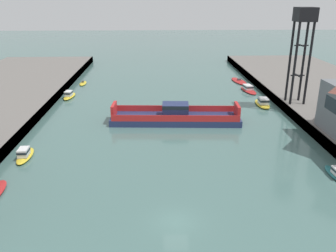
# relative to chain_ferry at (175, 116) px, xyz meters

# --- Properties ---
(ground_plane) EXTENTS (400.00, 400.00, 0.00)m
(ground_plane) POSITION_rel_chain_ferry_xyz_m (-1.56, -29.12, -1.05)
(ground_plane) COLOR #476B66
(chain_ferry) EXTENTS (22.68, 6.84, 3.41)m
(chain_ferry) POSITION_rel_chain_ferry_xyz_m (0.00, 0.00, 0.00)
(chain_ferry) COLOR navy
(chain_ferry) RESTS_ON ground
(moored_boat_near_left) EXTENTS (2.38, 5.98, 1.58)m
(moored_boat_near_left) POSITION_rel_chain_ferry_xyz_m (-22.14, 16.52, -0.46)
(moored_boat_near_left) COLOR yellow
(moored_boat_near_left) RESTS_ON ground
(moored_boat_near_right) EXTENTS (3.26, 7.62, 1.39)m
(moored_boat_near_right) POSITION_rel_chain_ferry_xyz_m (18.10, 20.74, -0.53)
(moored_boat_near_right) COLOR red
(moored_boat_near_right) RESTS_ON ground
(moored_boat_mid_left) EXTENTS (2.58, 6.88, 1.65)m
(moored_boat_mid_left) POSITION_rel_chain_ferry_xyz_m (18.18, 9.36, -0.43)
(moored_boat_mid_left) COLOR yellow
(moored_boat_mid_left) RESTS_ON ground
(moored_boat_far_left) EXTENTS (3.77, 8.60, 0.93)m
(moored_boat_far_left) POSITION_rel_chain_ferry_xyz_m (18.05, 29.93, -0.83)
(moored_boat_far_left) COLOR red
(moored_boat_far_left) RESTS_ON ground
(moored_boat_upstream_a) EXTENTS (2.01, 5.55, 1.54)m
(moored_boat_upstream_a) POSITION_rel_chain_ferry_xyz_m (-21.43, -13.81, -0.48)
(moored_boat_upstream_a) COLOR yellow
(moored_boat_upstream_a) RESTS_ON ground
(moored_boat_upstream_b) EXTENTS (1.66, 4.88, 0.91)m
(moored_boat_upstream_b) POSITION_rel_chain_ferry_xyz_m (-21.51, 28.96, -0.83)
(moored_boat_upstream_b) COLOR yellow
(moored_boat_upstream_b) RESTS_ON ground
(crane_tower) EXTENTS (3.36, 3.36, 17.33)m
(crane_tower) POSITION_rel_chain_ferry_xyz_m (23.18, 5.90, 14.11)
(crane_tower) COLOR black
(crane_tower) RESTS_ON quay_right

